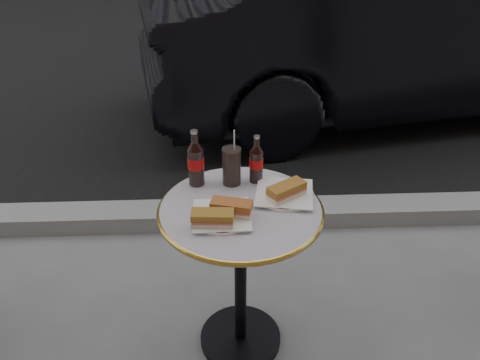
{
  "coord_description": "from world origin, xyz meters",
  "views": [
    {
      "loc": [
        -0.07,
        -1.43,
        1.73
      ],
      "look_at": [
        0.0,
        0.05,
        0.82
      ],
      "focal_mm": 35.0,
      "sensor_mm": 36.0,
      "label": 1
    }
  ],
  "objects_px": {
    "plate_left": "(222,216)",
    "cola_glass": "(232,166)",
    "plate_right": "(284,194)",
    "cola_bottle_left": "(196,158)",
    "bistro_table": "(241,280)",
    "parked_car": "(404,28)",
    "cola_bottle_right": "(256,159)"
  },
  "relations": [
    {
      "from": "cola_bottle_left",
      "to": "parked_car",
      "type": "distance_m",
      "value": 2.99
    },
    {
      "from": "cola_bottle_right",
      "to": "cola_glass",
      "type": "relative_size",
      "value": 1.3
    },
    {
      "from": "cola_glass",
      "to": "parked_car",
      "type": "distance_m",
      "value": 2.91
    },
    {
      "from": "cola_bottle_right",
      "to": "cola_glass",
      "type": "xyz_separation_m",
      "value": [
        -0.1,
        -0.01,
        -0.02
      ]
    },
    {
      "from": "plate_right",
      "to": "cola_bottle_right",
      "type": "distance_m",
      "value": 0.18
    },
    {
      "from": "plate_left",
      "to": "cola_bottle_left",
      "type": "distance_m",
      "value": 0.28
    },
    {
      "from": "parked_car",
      "to": "cola_glass",
      "type": "bearing_deg",
      "value": 136.28
    },
    {
      "from": "cola_glass",
      "to": "parked_car",
      "type": "xyz_separation_m",
      "value": [
        1.56,
        2.45,
        -0.07
      ]
    },
    {
      "from": "plate_left",
      "to": "cola_glass",
      "type": "xyz_separation_m",
      "value": [
        0.04,
        0.24,
        0.07
      ]
    },
    {
      "from": "plate_right",
      "to": "parked_car",
      "type": "distance_m",
      "value": 2.9
    },
    {
      "from": "bistro_table",
      "to": "cola_bottle_left",
      "type": "height_order",
      "value": "cola_bottle_left"
    },
    {
      "from": "plate_left",
      "to": "cola_glass",
      "type": "relative_size",
      "value": 1.39
    },
    {
      "from": "plate_left",
      "to": "cola_bottle_right",
      "type": "relative_size",
      "value": 1.07
    },
    {
      "from": "bistro_table",
      "to": "cola_bottle_right",
      "type": "distance_m",
      "value": 0.51
    },
    {
      "from": "plate_right",
      "to": "cola_bottle_right",
      "type": "relative_size",
      "value": 1.12
    },
    {
      "from": "bistro_table",
      "to": "parked_car",
      "type": "xyz_separation_m",
      "value": [
        1.54,
        2.63,
        0.37
      ]
    },
    {
      "from": "plate_right",
      "to": "cola_bottle_left",
      "type": "xyz_separation_m",
      "value": [
        -0.34,
        0.1,
        0.11
      ]
    },
    {
      "from": "cola_bottle_left",
      "to": "parked_car",
      "type": "xyz_separation_m",
      "value": [
        1.7,
        2.45,
        -0.11
      ]
    },
    {
      "from": "bistro_table",
      "to": "cola_bottle_left",
      "type": "xyz_separation_m",
      "value": [
        -0.17,
        0.17,
        0.48
      ]
    },
    {
      "from": "bistro_table",
      "to": "cola_bottle_right",
      "type": "bearing_deg",
      "value": 69.12
    },
    {
      "from": "bistro_table",
      "to": "plate_right",
      "type": "height_order",
      "value": "plate_right"
    },
    {
      "from": "bistro_table",
      "to": "cola_glass",
      "type": "xyz_separation_m",
      "value": [
        -0.03,
        0.17,
        0.44
      ]
    },
    {
      "from": "bistro_table",
      "to": "cola_bottle_right",
      "type": "relative_size",
      "value": 3.62
    },
    {
      "from": "cola_bottle_right",
      "to": "parked_car",
      "type": "relative_size",
      "value": 0.05
    },
    {
      "from": "plate_right",
      "to": "parked_car",
      "type": "relative_size",
      "value": 0.05
    },
    {
      "from": "cola_bottle_right",
      "to": "plate_left",
      "type": "bearing_deg",
      "value": -119.59
    },
    {
      "from": "cola_bottle_left",
      "to": "cola_glass",
      "type": "distance_m",
      "value": 0.15
    },
    {
      "from": "bistro_table",
      "to": "cola_glass",
      "type": "height_order",
      "value": "cola_glass"
    },
    {
      "from": "bistro_table",
      "to": "cola_bottle_left",
      "type": "bearing_deg",
      "value": 134.19
    },
    {
      "from": "plate_left",
      "to": "cola_bottle_right",
      "type": "bearing_deg",
      "value": 60.41
    },
    {
      "from": "bistro_table",
      "to": "plate_left",
      "type": "xyz_separation_m",
      "value": [
        -0.07,
        -0.06,
        0.37
      ]
    },
    {
      "from": "bistro_table",
      "to": "plate_right",
      "type": "bearing_deg",
      "value": 22.1
    }
  ]
}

